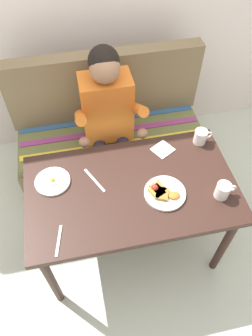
# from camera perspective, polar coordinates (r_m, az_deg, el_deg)

# --- Properties ---
(ground_plane) EXTENTS (8.00, 8.00, 0.00)m
(ground_plane) POSITION_cam_1_polar(r_m,az_deg,el_deg) (2.45, 0.73, -13.22)
(ground_plane) COLOR beige
(table) EXTENTS (1.20, 0.70, 0.73)m
(table) POSITION_cam_1_polar(r_m,az_deg,el_deg) (1.88, 0.93, -4.89)
(table) COLOR black
(table) RESTS_ON ground
(couch) EXTENTS (1.44, 0.56, 1.00)m
(couch) POSITION_cam_1_polar(r_m,az_deg,el_deg) (2.60, -2.76, 5.15)
(couch) COLOR #766345
(couch) RESTS_ON ground
(person) EXTENTS (0.45, 0.61, 1.21)m
(person) POSITION_cam_1_polar(r_m,az_deg,el_deg) (2.18, -3.13, 9.15)
(person) COLOR orange
(person) RESTS_ON ground
(plate_breakfast) EXTENTS (0.23, 0.23, 0.05)m
(plate_breakfast) POSITION_cam_1_polar(r_m,az_deg,el_deg) (1.79, 6.70, -4.37)
(plate_breakfast) COLOR white
(plate_breakfast) RESTS_ON table
(plate_eggs) EXTENTS (0.20, 0.20, 0.04)m
(plate_eggs) POSITION_cam_1_polar(r_m,az_deg,el_deg) (1.87, -13.00, -2.32)
(plate_eggs) COLOR white
(plate_eggs) RESTS_ON table
(coffee_mug) EXTENTS (0.12, 0.08, 0.10)m
(coffee_mug) POSITION_cam_1_polar(r_m,az_deg,el_deg) (1.82, 16.98, -3.82)
(coffee_mug) COLOR white
(coffee_mug) RESTS_ON table
(coffee_mug_second) EXTENTS (0.12, 0.08, 0.09)m
(coffee_mug_second) POSITION_cam_1_polar(r_m,az_deg,el_deg) (2.05, 13.23, 5.53)
(coffee_mug_second) COLOR white
(coffee_mug_second) RESTS_ON table
(napkin) EXTENTS (0.16, 0.15, 0.01)m
(napkin) POSITION_cam_1_polar(r_m,az_deg,el_deg) (2.00, 6.58, 3.31)
(napkin) COLOR silver
(napkin) RESTS_ON table
(fork) EXTENTS (0.05, 0.17, 0.00)m
(fork) POSITION_cam_1_polar(r_m,az_deg,el_deg) (1.68, -11.94, -12.60)
(fork) COLOR silver
(fork) RESTS_ON table
(knife) EXTENTS (0.10, 0.19, 0.00)m
(knife) POSITION_cam_1_polar(r_m,az_deg,el_deg) (1.84, -5.65, -2.21)
(knife) COLOR silver
(knife) RESTS_ON table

